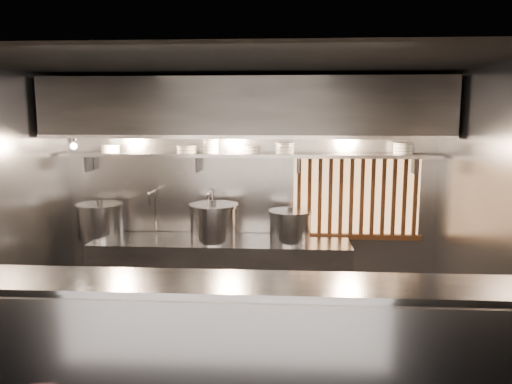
# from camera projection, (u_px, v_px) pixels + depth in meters

# --- Properties ---
(floor) EXTENTS (4.50, 4.50, 0.00)m
(floor) POSITION_uv_depth(u_px,v_px,m) (237.00, 360.00, 4.84)
(floor) COLOR black
(floor) RESTS_ON ground
(ceiling) EXTENTS (4.50, 4.50, 0.00)m
(ceiling) POSITION_uv_depth(u_px,v_px,m) (235.00, 64.00, 4.40)
(ceiling) COLOR black
(ceiling) RESTS_ON wall_back
(wall_back) EXTENTS (4.50, 0.00, 4.50)m
(wall_back) POSITION_uv_depth(u_px,v_px,m) (249.00, 193.00, 6.10)
(wall_back) COLOR gray
(wall_back) RESTS_ON floor
(wall_left) EXTENTS (0.00, 3.00, 3.00)m
(wall_left) POSITION_uv_depth(u_px,v_px,m) (2.00, 216.00, 4.76)
(wall_left) COLOR gray
(wall_left) RESTS_ON floor
(wall_right) EXTENTS (0.00, 3.00, 3.00)m
(wall_right) POSITION_uv_depth(u_px,v_px,m) (485.00, 222.00, 4.48)
(wall_right) COLOR gray
(wall_right) RESTS_ON floor
(serving_counter) EXTENTS (4.50, 0.56, 1.13)m
(serving_counter) POSITION_uv_depth(u_px,v_px,m) (224.00, 352.00, 3.81)
(serving_counter) COLOR gray
(serving_counter) RESTS_ON floor
(cooking_bench) EXTENTS (3.00, 0.70, 0.90)m
(cooking_bench) POSITION_uv_depth(u_px,v_px,m) (221.00, 277.00, 5.90)
(cooking_bench) COLOR gray
(cooking_bench) RESTS_ON floor
(bowl_shelf) EXTENTS (4.40, 0.34, 0.04)m
(bowl_shelf) POSITION_uv_depth(u_px,v_px,m) (247.00, 155.00, 5.84)
(bowl_shelf) COLOR gray
(bowl_shelf) RESTS_ON wall_back
(exhaust_hood) EXTENTS (4.40, 0.81, 0.65)m
(exhaust_hood) POSITION_uv_depth(u_px,v_px,m) (246.00, 108.00, 5.54)
(exhaust_hood) COLOR #2D2D30
(exhaust_hood) RESTS_ON ceiling
(wood_screen) EXTENTS (1.56, 0.09, 1.04)m
(wood_screen) POSITION_uv_depth(u_px,v_px,m) (356.00, 196.00, 5.97)
(wood_screen) COLOR #F3B06D
(wood_screen) RESTS_ON wall_back
(faucet_left) EXTENTS (0.04, 0.30, 0.50)m
(faucet_left) POSITION_uv_depth(u_px,v_px,m) (154.00, 201.00, 6.05)
(faucet_left) COLOR silver
(faucet_left) RESTS_ON wall_back
(faucet_right) EXTENTS (0.04, 0.30, 0.50)m
(faucet_right) POSITION_uv_depth(u_px,v_px,m) (211.00, 202.00, 6.01)
(faucet_right) COLOR silver
(faucet_right) RESTS_ON wall_back
(heat_lamp) EXTENTS (0.25, 0.35, 0.20)m
(heat_lamp) POSITION_uv_depth(u_px,v_px,m) (72.00, 141.00, 5.47)
(heat_lamp) COLOR gray
(heat_lamp) RESTS_ON exhaust_hood
(pendant_bulb) EXTENTS (0.09, 0.09, 0.19)m
(pendant_bulb) POSITION_uv_depth(u_px,v_px,m) (238.00, 149.00, 5.72)
(pendant_bulb) COLOR #2D2D30
(pendant_bulb) RESTS_ON exhaust_hood
(stock_pot_left) EXTENTS (0.73, 0.73, 0.45)m
(stock_pot_left) POSITION_uv_depth(u_px,v_px,m) (100.00, 220.00, 5.94)
(stock_pot_left) COLOR gray
(stock_pot_left) RESTS_ON cooking_bench
(stock_pot_mid) EXTENTS (0.64, 0.64, 0.47)m
(stock_pot_mid) POSITION_uv_depth(u_px,v_px,m) (214.00, 222.00, 5.77)
(stock_pot_mid) COLOR gray
(stock_pot_mid) RESTS_ON cooking_bench
(stock_pot_right) EXTENTS (0.63, 0.63, 0.41)m
(stock_pot_right) POSITION_uv_depth(u_px,v_px,m) (290.00, 226.00, 5.71)
(stock_pot_right) COLOR gray
(stock_pot_right) RESTS_ON cooking_bench
(bowl_stack_0) EXTENTS (0.22, 0.22, 0.09)m
(bowl_stack_0) POSITION_uv_depth(u_px,v_px,m) (111.00, 149.00, 5.94)
(bowl_stack_0) COLOR white
(bowl_stack_0) RESTS_ON bowl_shelf
(bowl_stack_1) EXTENTS (0.24, 0.24, 0.09)m
(bowl_stack_1) POSITION_uv_depth(u_px,v_px,m) (187.00, 149.00, 5.88)
(bowl_stack_1) COLOR white
(bowl_stack_1) RESTS_ON bowl_shelf
(bowl_stack_2) EXTENTS (0.20, 0.20, 0.17)m
(bowl_stack_2) POSITION_uv_depth(u_px,v_px,m) (211.00, 146.00, 5.85)
(bowl_stack_2) COLOR white
(bowl_stack_2) RESTS_ON bowl_shelf
(bowl_stack_3) EXTENTS (0.21, 0.21, 0.09)m
(bowl_stack_3) POSITION_uv_depth(u_px,v_px,m) (251.00, 149.00, 5.83)
(bowl_stack_3) COLOR white
(bowl_stack_3) RESTS_ON bowl_shelf
(bowl_stack_4) EXTENTS (0.23, 0.23, 0.13)m
(bowl_stack_4) POSITION_uv_depth(u_px,v_px,m) (285.00, 148.00, 5.80)
(bowl_stack_4) COLOR white
(bowl_stack_4) RESTS_ON bowl_shelf
(bowl_stack_5) EXTENTS (0.24, 0.24, 0.13)m
(bowl_stack_5) POSITION_uv_depth(u_px,v_px,m) (403.00, 149.00, 5.72)
(bowl_stack_5) COLOR white
(bowl_stack_5) RESTS_ON bowl_shelf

